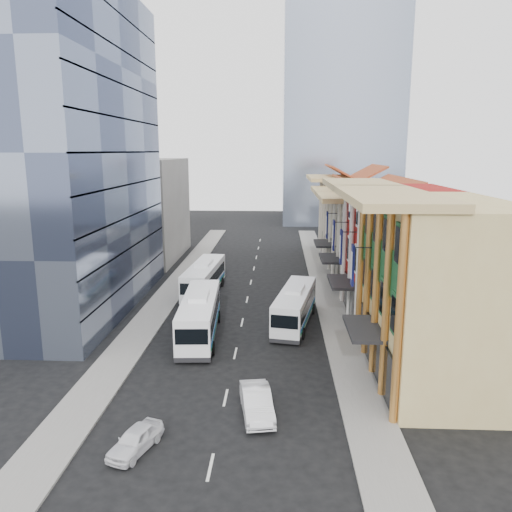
{
  "coord_description": "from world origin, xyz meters",
  "views": [
    {
      "loc": [
        3.24,
        -27.54,
        15.13
      ],
      "look_at": [
        1.06,
        19.06,
        5.26
      ],
      "focal_mm": 35.0,
      "sensor_mm": 36.0,
      "label": 1
    }
  ],
  "objects_px": {
    "bus_left_far": "(204,278)",
    "sedan_left": "(135,440)",
    "bus_left_near": "(200,315)",
    "sedan_right": "(257,402)",
    "shophouse_tan": "(440,291)",
    "office_tower": "(63,152)",
    "bus_right": "(295,306)"
  },
  "relations": [
    {
      "from": "bus_right",
      "to": "sedan_left",
      "type": "bearing_deg",
      "value": -103.38
    },
    {
      "from": "office_tower",
      "to": "sedan_left",
      "type": "distance_m",
      "value": 30.71
    },
    {
      "from": "office_tower",
      "to": "bus_left_near",
      "type": "height_order",
      "value": "office_tower"
    },
    {
      "from": "office_tower",
      "to": "bus_right",
      "type": "bearing_deg",
      "value": -11.03
    },
    {
      "from": "sedan_right",
      "to": "bus_left_near",
      "type": "bearing_deg",
      "value": 103.74
    },
    {
      "from": "shophouse_tan",
      "to": "office_tower",
      "type": "bearing_deg",
      "value": 155.7
    },
    {
      "from": "bus_left_near",
      "to": "bus_left_far",
      "type": "relative_size",
      "value": 1.02
    },
    {
      "from": "bus_left_near",
      "to": "bus_right",
      "type": "relative_size",
      "value": 1.09
    },
    {
      "from": "bus_left_far",
      "to": "bus_right",
      "type": "xyz_separation_m",
      "value": [
        9.4,
        -8.93,
        -0.1
      ]
    },
    {
      "from": "shophouse_tan",
      "to": "bus_left_near",
      "type": "relative_size",
      "value": 1.2
    },
    {
      "from": "bus_left_near",
      "to": "sedan_right",
      "type": "bearing_deg",
      "value": -70.21
    },
    {
      "from": "office_tower",
      "to": "bus_left_near",
      "type": "distance_m",
      "value": 20.5
    },
    {
      "from": "office_tower",
      "to": "bus_right",
      "type": "distance_m",
      "value": 25.8
    },
    {
      "from": "sedan_left",
      "to": "sedan_right",
      "type": "bearing_deg",
      "value": 52.25
    },
    {
      "from": "bus_left_far",
      "to": "bus_right",
      "type": "relative_size",
      "value": 1.06
    },
    {
      "from": "bus_left_far",
      "to": "sedan_right",
      "type": "distance_m",
      "value": 25.56
    },
    {
      "from": "office_tower",
      "to": "sedan_right",
      "type": "distance_m",
      "value": 31.02
    },
    {
      "from": "bus_left_near",
      "to": "bus_right",
      "type": "xyz_separation_m",
      "value": [
        7.95,
        3.4,
        -0.15
      ]
    },
    {
      "from": "shophouse_tan",
      "to": "office_tower",
      "type": "distance_m",
      "value": 35.19
    },
    {
      "from": "bus_left_near",
      "to": "shophouse_tan",
      "type": "bearing_deg",
      "value": -23.68
    },
    {
      "from": "office_tower",
      "to": "bus_right",
      "type": "xyz_separation_m",
      "value": [
        21.71,
        -4.23,
        -13.28
      ]
    },
    {
      "from": "office_tower",
      "to": "sedan_left",
      "type": "bearing_deg",
      "value": -61.41
    },
    {
      "from": "shophouse_tan",
      "to": "office_tower",
      "type": "height_order",
      "value": "office_tower"
    },
    {
      "from": "bus_left_far",
      "to": "sedan_left",
      "type": "distance_m",
      "value": 28.55
    },
    {
      "from": "bus_left_far",
      "to": "shophouse_tan",
      "type": "bearing_deg",
      "value": -41.38
    },
    {
      "from": "shophouse_tan",
      "to": "bus_left_far",
      "type": "height_order",
      "value": "shophouse_tan"
    },
    {
      "from": "bus_left_far",
      "to": "bus_right",
      "type": "bearing_deg",
      "value": -39.89
    },
    {
      "from": "bus_right",
      "to": "sedan_right",
      "type": "height_order",
      "value": "bus_right"
    },
    {
      "from": "shophouse_tan",
      "to": "sedan_left",
      "type": "height_order",
      "value": "shophouse_tan"
    },
    {
      "from": "shophouse_tan",
      "to": "office_tower",
      "type": "relative_size",
      "value": 0.47
    },
    {
      "from": "bus_left_far",
      "to": "sedan_left",
      "type": "xyz_separation_m",
      "value": [
        0.67,
        -28.52,
        -1.21
      ]
    },
    {
      "from": "sedan_left",
      "to": "sedan_right",
      "type": "relative_size",
      "value": 0.77
    }
  ]
}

